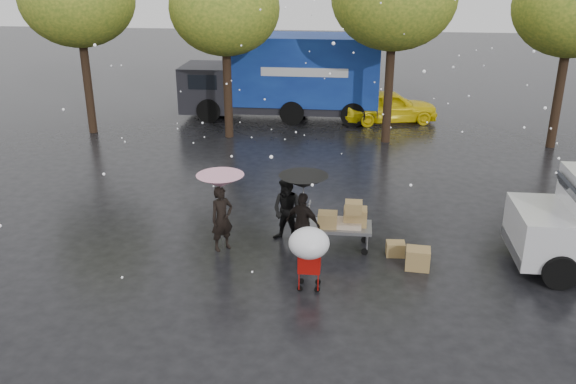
# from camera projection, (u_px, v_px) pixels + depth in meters

# --- Properties ---
(ground) EXTENTS (90.00, 90.00, 0.00)m
(ground) POSITION_uv_depth(u_px,v_px,m) (291.00, 262.00, 14.03)
(ground) COLOR black
(ground) RESTS_ON ground
(person_pink) EXTENTS (0.68, 0.67, 1.59)m
(person_pink) POSITION_uv_depth(u_px,v_px,m) (222.00, 219.00, 14.39)
(person_pink) COLOR black
(person_pink) RESTS_ON ground
(person_middle) EXTENTS (0.96, 0.86, 1.64)m
(person_middle) POSITION_uv_depth(u_px,v_px,m) (288.00, 211.00, 14.76)
(person_middle) COLOR black
(person_middle) RESTS_ON ground
(person_black) EXTENTS (0.97, 0.72, 1.53)m
(person_black) POSITION_uv_depth(u_px,v_px,m) (303.00, 224.00, 14.19)
(person_black) COLOR black
(person_black) RESTS_ON ground
(umbrella_pink) EXTENTS (1.11, 1.11, 1.90)m
(umbrella_pink) POSITION_uv_depth(u_px,v_px,m) (220.00, 181.00, 14.04)
(umbrella_pink) COLOR #4C4C4C
(umbrella_pink) RESTS_ON ground
(umbrella_black) EXTENTS (1.14, 1.14, 1.96)m
(umbrella_black) POSITION_uv_depth(u_px,v_px,m) (303.00, 182.00, 13.80)
(umbrella_black) COLOR #4C4C4C
(umbrella_black) RESTS_ON ground
(vendor_cart) EXTENTS (1.52, 0.80, 1.27)m
(vendor_cart) POSITION_uv_depth(u_px,v_px,m) (344.00, 220.00, 14.47)
(vendor_cart) COLOR slate
(vendor_cart) RESTS_ON ground
(shopping_cart) EXTENTS (0.84, 0.84, 1.46)m
(shopping_cart) POSITION_uv_depth(u_px,v_px,m) (309.00, 246.00, 12.44)
(shopping_cart) COLOR #B10E0A
(shopping_cart) RESTS_ON ground
(blue_truck) EXTENTS (8.30, 2.60, 3.50)m
(blue_truck) POSITION_uv_depth(u_px,v_px,m) (287.00, 77.00, 25.70)
(blue_truck) COLOR navy
(blue_truck) RESTS_ON ground
(box_ground_near) EXTENTS (0.57, 0.47, 0.48)m
(box_ground_near) POSITION_uv_depth(u_px,v_px,m) (418.00, 259.00, 13.69)
(box_ground_near) COLOR olive
(box_ground_near) RESTS_ON ground
(box_ground_far) EXTENTS (0.45, 0.36, 0.33)m
(box_ground_far) POSITION_uv_depth(u_px,v_px,m) (395.00, 249.00, 14.31)
(box_ground_far) COLOR olive
(box_ground_far) RESTS_ON ground
(yellow_taxi) EXTENTS (4.26, 2.51, 1.36)m
(yellow_taxi) POSITION_uv_depth(u_px,v_px,m) (389.00, 106.00, 25.42)
(yellow_taxi) COLOR yellow
(yellow_taxi) RESTS_ON ground
(tree_row) EXTENTS (21.60, 4.40, 7.12)m
(tree_row) POSITION_uv_depth(u_px,v_px,m) (309.00, 2.00, 21.49)
(tree_row) COLOR black
(tree_row) RESTS_ON ground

